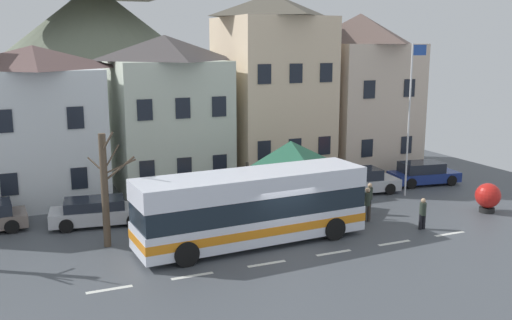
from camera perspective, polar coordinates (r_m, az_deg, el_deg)
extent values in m
cube|color=#484D54|center=(24.37, 3.03, -8.72)|extent=(40.00, 60.00, 0.06)
cube|color=silver|center=(21.09, -14.33, -12.32)|extent=(1.60, 0.20, 0.01)
cube|color=silver|center=(21.67, -6.33, -11.34)|extent=(1.60, 0.20, 0.01)
cube|color=silver|center=(22.64, 1.07, -10.24)|extent=(1.60, 0.20, 0.01)
cube|color=silver|center=(23.95, 7.71, -9.09)|extent=(1.60, 0.20, 0.01)
cube|color=silver|center=(25.55, 13.56, -7.98)|extent=(1.60, 0.20, 0.01)
cube|color=silver|center=(27.38, 18.64, -6.94)|extent=(1.60, 0.20, 0.01)
cube|color=silver|center=(32.99, -20.73, 2.32)|extent=(6.53, 6.26, 7.07)
pyramid|color=brown|center=(32.63, -21.25, 9.51)|extent=(6.53, 6.26, 1.20)
cube|color=black|center=(30.20, -23.27, -2.25)|extent=(0.80, 0.06, 1.10)
cube|color=black|center=(30.34, -17.11, -1.75)|extent=(0.80, 0.06, 1.10)
cube|color=black|center=(29.67, -23.74, 3.53)|extent=(0.80, 0.06, 1.10)
cube|color=black|center=(29.81, -17.46, 4.02)|extent=(0.80, 0.06, 1.10)
cube|color=beige|center=(34.32, -8.82, 3.56)|extent=(6.11, 6.95, 7.41)
pyramid|color=#443F40|center=(34.00, -9.06, 10.95)|extent=(6.11, 6.95, 1.43)
cube|color=black|center=(30.84, -10.74, -1.06)|extent=(0.80, 0.06, 1.10)
cube|color=black|center=(31.33, -7.10, -0.75)|extent=(0.80, 0.06, 1.10)
cube|color=black|center=(31.93, -3.60, -0.45)|extent=(0.80, 0.06, 1.10)
cube|color=black|center=(30.31, -10.97, 4.89)|extent=(0.80, 0.06, 1.10)
cube|color=black|center=(30.81, -7.25, 5.12)|extent=(0.80, 0.06, 1.10)
cube|color=black|center=(31.42, -3.67, 5.31)|extent=(0.80, 0.06, 1.10)
cube|color=beige|center=(36.20, 1.58, 6.11)|extent=(5.90, 6.49, 9.92)
pyramid|color=#514C40|center=(36.10, 1.63, 15.09)|extent=(5.90, 6.49, 1.40)
cube|color=black|center=(32.80, 0.83, 0.97)|extent=(0.80, 0.06, 1.10)
cube|color=black|center=(33.64, 3.89, 1.21)|extent=(0.80, 0.06, 1.10)
cube|color=black|center=(34.56, 6.80, 1.43)|extent=(0.80, 0.06, 1.10)
cube|color=black|center=(32.28, 0.85, 8.51)|extent=(0.80, 0.06, 1.10)
cube|color=black|center=(33.13, 3.99, 8.57)|extent=(0.80, 0.06, 1.10)
cube|color=black|center=(34.07, 6.97, 8.59)|extent=(0.80, 0.06, 1.10)
cube|color=beige|center=(39.61, 10.04, 5.25)|extent=(5.95, 6.92, 8.33)
pyramid|color=brown|center=(39.39, 10.31, 12.69)|extent=(5.95, 6.92, 1.95)
cube|color=black|center=(36.23, 10.96, 1.16)|extent=(0.80, 0.06, 1.10)
cube|color=black|center=(37.96, 14.68, 1.46)|extent=(0.80, 0.06, 1.10)
cube|color=black|center=(35.76, 11.18, 6.87)|extent=(0.80, 0.06, 1.10)
cube|color=black|center=(37.52, 14.97, 6.91)|extent=(0.80, 0.06, 1.10)
cone|color=slate|center=(56.77, -15.48, 9.62)|extent=(35.33, 35.33, 13.73)
cube|color=white|center=(24.55, -0.39, -6.52)|extent=(10.08, 3.06, 1.08)
cube|color=orange|center=(24.54, -0.39, -6.40)|extent=(10.10, 3.08, 0.36)
cube|color=#19232D|center=(24.26, -0.39, -4.28)|extent=(9.97, 3.01, 0.91)
cube|color=white|center=(24.04, -0.40, -2.27)|extent=(10.08, 3.06, 0.85)
cube|color=#19232D|center=(26.76, 9.27, -2.92)|extent=(0.18, 2.09, 0.87)
cylinder|color=black|center=(27.20, 4.93, -5.38)|extent=(1.01, 0.34, 1.00)
cylinder|color=black|center=(25.29, 7.77, -6.77)|extent=(1.01, 0.34, 1.00)
cylinder|color=black|center=(24.52, -8.82, -7.40)|extent=(1.01, 0.34, 1.00)
cylinder|color=black|center=(22.38, -6.92, -9.23)|extent=(1.01, 0.34, 1.00)
cylinder|color=#473D33|center=(29.69, -0.87, -2.48)|extent=(0.14, 0.14, 2.40)
cylinder|color=#473D33|center=(31.06, 4.77, -1.89)|extent=(0.14, 0.14, 2.40)
cylinder|color=#473D33|center=(26.77, 1.82, -4.06)|extent=(0.14, 0.14, 2.40)
cylinder|color=#473D33|center=(28.28, 7.90, -3.32)|extent=(0.14, 0.14, 2.40)
pyramid|color=#276347|center=(28.50, 3.45, 0.66)|extent=(3.60, 3.60, 1.25)
cube|color=silver|center=(28.12, -15.22, -5.21)|extent=(4.69, 2.35, 0.62)
cube|color=#1E232D|center=(27.97, -15.74, -4.19)|extent=(2.88, 1.91, 0.46)
cylinder|color=black|center=(29.03, -12.30, -4.89)|extent=(0.66, 0.28, 0.64)
cylinder|color=black|center=(27.39, -12.06, -5.88)|extent=(0.66, 0.28, 0.64)
cylinder|color=black|center=(29.03, -18.18, -5.21)|extent=(0.66, 0.28, 0.64)
cylinder|color=black|center=(27.39, -18.30, -6.22)|extent=(0.66, 0.28, 0.64)
cube|color=silver|center=(33.26, 10.27, -2.38)|extent=(4.52, 2.26, 0.63)
cube|color=#1E232D|center=(33.03, 9.97, -1.38)|extent=(2.77, 1.85, 0.59)
cylinder|color=black|center=(34.68, 11.75, -2.16)|extent=(0.66, 0.27, 0.64)
cylinder|color=black|center=(33.25, 13.13, -2.82)|extent=(0.66, 0.27, 0.64)
cylinder|color=black|center=(33.44, 7.42, -2.52)|extent=(0.66, 0.27, 0.64)
cylinder|color=black|center=(31.96, 8.65, -3.23)|extent=(0.66, 0.27, 0.64)
cylinder|color=black|center=(28.14, -23.05, -6.10)|extent=(0.65, 0.23, 0.64)
cylinder|color=black|center=(29.84, -23.26, -5.13)|extent=(0.65, 0.23, 0.64)
cube|color=navy|center=(36.21, 16.30, -1.57)|extent=(4.29, 2.30, 0.57)
cube|color=#1E232D|center=(35.97, 16.07, -0.69)|extent=(2.64, 1.87, 0.60)
cylinder|color=black|center=(37.65, 17.36, -1.37)|extent=(0.66, 0.28, 0.64)
cylinder|color=black|center=(36.28, 18.80, -1.94)|extent=(0.66, 0.28, 0.64)
cylinder|color=black|center=(36.27, 13.77, -1.65)|extent=(0.66, 0.28, 0.64)
cylinder|color=black|center=(34.84, 15.12, -2.26)|extent=(0.66, 0.28, 0.64)
cylinder|color=#38332D|center=(28.15, 10.74, -5.15)|extent=(0.16, 0.16, 0.82)
cylinder|color=#38332D|center=(28.16, 11.13, -5.16)|extent=(0.16, 0.16, 0.82)
cylinder|color=#2D382D|center=(27.97, 10.99, -3.82)|extent=(0.29, 0.29, 0.65)
sphere|color=tan|center=(27.86, 11.03, -2.94)|extent=(0.23, 0.23, 0.23)
cylinder|color=black|center=(29.30, 11.19, -4.50)|extent=(0.15, 0.15, 0.82)
cylinder|color=black|center=(29.12, 11.11, -4.59)|extent=(0.15, 0.15, 0.82)
cylinder|color=#2D382D|center=(29.04, 11.20, -3.28)|extent=(0.30, 0.30, 0.60)
sphere|color=tan|center=(28.93, 11.23, -2.49)|extent=(0.23, 0.23, 0.23)
cylinder|color=black|center=(27.50, 15.99, -5.92)|extent=(0.16, 0.16, 0.72)
cylinder|color=black|center=(27.63, 16.29, -5.85)|extent=(0.16, 0.16, 0.72)
cylinder|color=#2D382D|center=(27.39, 16.21, -4.69)|extent=(0.31, 0.31, 0.58)
sphere|color=tan|center=(27.29, 16.26, -3.89)|extent=(0.22, 0.22, 0.22)
cylinder|color=#2D2D38|center=(28.41, 7.02, -4.86)|extent=(0.13, 0.13, 0.83)
cylinder|color=#2D2D38|center=(28.56, 7.25, -4.78)|extent=(0.13, 0.13, 0.83)
cylinder|color=#232B38|center=(28.30, 7.17, -3.52)|extent=(0.31, 0.31, 0.61)
sphere|color=#9E7A60|center=(28.20, 7.19, -2.70)|extent=(0.22, 0.22, 0.22)
cube|color=brown|center=(30.94, 3.27, -3.35)|extent=(1.58, 0.45, 0.08)
cube|color=brown|center=(31.08, 3.09, -2.86)|extent=(1.58, 0.06, 0.40)
cube|color=#2D2D33|center=(30.70, 2.08, -3.90)|extent=(0.08, 0.36, 0.45)
cube|color=#2D2D33|center=(31.31, 4.43, -3.61)|extent=(0.08, 0.36, 0.45)
cylinder|color=silver|center=(32.49, 14.90, 3.71)|extent=(0.10, 0.10, 8.37)
cube|color=#264CA5|center=(32.50, 15.89, 10.45)|extent=(0.90, 0.03, 0.56)
cylinder|color=black|center=(31.37, 21.90, -4.60)|extent=(0.75, 0.75, 0.25)
sphere|color=red|center=(31.18, 22.00, -3.28)|extent=(1.25, 1.25, 1.25)
cylinder|color=brown|center=(24.57, -14.76, -2.99)|extent=(0.30, 0.30, 4.80)
cylinder|color=brown|center=(24.12, -13.37, -0.66)|extent=(1.26, 0.71, 0.71)
cylinder|color=brown|center=(24.62, -15.60, -0.46)|extent=(0.59, 0.74, 0.58)
cylinder|color=brown|center=(23.63, -14.52, 1.74)|extent=(0.36, 1.14, 0.97)
cylinder|color=brown|center=(24.50, -13.40, -0.87)|extent=(1.34, 0.17, 0.99)
cylinder|color=brown|center=(24.20, -14.17, 0.19)|extent=(0.69, 0.31, 1.12)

